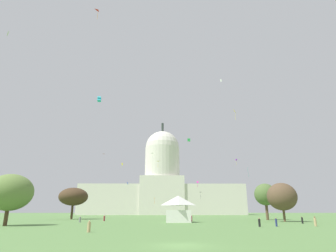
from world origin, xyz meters
TOP-DOWN VIEW (x-y plane):
  - ground_plane at (0.00, 0.00)m, footprint 800.00×800.00m
  - capitol_building at (-3.38, 187.45)m, footprint 118.80×28.16m
  - event_tent at (2.11, 48.60)m, footprint 6.49×6.47m
  - tree_east_far at (30.65, 52.79)m, footprint 8.25×7.25m
  - tree_east_mid at (31.32, 67.53)m, footprint 9.28×9.10m
  - tree_west_near at (-32.21, 32.27)m, footprint 11.02×10.48m
  - tree_west_mid at (-33.38, 75.86)m, footprint 12.57×12.99m
  - person_maroon_near_tree_east at (5.90, 53.46)m, footprint 0.45×0.45m
  - person_black_front_right at (15.86, 28.12)m, footprint 0.55×0.55m
  - person_tan_front_center at (-11.53, 14.94)m, footprint 0.62×0.62m
  - person_grey_lawn_far_left at (-22.75, 49.35)m, footprint 0.64×0.64m
  - person_tan_back_right at (26.94, 29.83)m, footprint 0.56×0.56m
  - person_black_mid_center at (29.70, 40.82)m, footprint 0.39×0.39m
  - person_maroon_mid_right at (-18.36, 57.72)m, footprint 0.50×0.50m
  - person_navy_back_left at (19.30, 29.09)m, footprint 0.38×0.38m
  - kite_white_high at (20.16, 72.09)m, footprint 0.63×0.85m
  - kite_yellow_high at (25.72, 76.70)m, footprint 1.06×1.14m
  - kite_turquoise_mid at (36.48, 101.56)m, footprint 0.66×1.03m
  - kite_blue_low at (-18.75, 107.33)m, footprint 0.63×1.14m
  - kite_pink_mid at (-27.61, 93.32)m, footprint 1.21×1.00m
  - kite_gold_mid at (-4.10, 97.72)m, footprint 1.57×1.34m
  - kite_green_mid at (7.42, 73.74)m, footprint 1.11×1.13m
  - kite_black_low at (21.88, 159.61)m, footprint 1.72×1.01m
  - kite_violet_mid at (36.40, 120.60)m, footprint 1.00×1.01m
  - kite_orange_low at (-8.00, 161.07)m, footprint 0.28×1.08m
  - kite_red_high at (-20.98, 43.15)m, footprint 1.29×1.44m
  - kite_lime_high at (-39.52, 33.37)m, footprint 0.54×0.80m
  - kite_magenta_low at (12.60, 95.28)m, footprint 0.84×0.46m
  - kite_cyan_high at (-21.67, 54.97)m, footprint 1.20×1.28m
  - kite_white_mid at (-5.30, 68.22)m, footprint 0.76×1.35m
  - kite_yellow_mid at (-24.85, 127.51)m, footprint 0.81×0.74m

SIDE VIEW (x-z plane):
  - ground_plane at x=0.00m, z-range 0.00..0.00m
  - person_grey_lawn_far_left at x=-22.75m, z-range -0.08..1.38m
  - person_tan_front_center at x=-11.53m, z-range -0.08..1.44m
  - person_black_mid_center at x=29.70m, z-range -0.07..1.47m
  - person_black_front_right at x=15.86m, z-range -0.07..1.48m
  - person_navy_back_left at x=19.30m, z-range -0.06..1.50m
  - person_maroon_mid_right at x=-18.36m, z-range -0.08..1.54m
  - person_maroon_near_tree_east at x=5.90m, z-range -0.05..1.62m
  - person_tan_back_right at x=26.94m, z-range -0.08..1.71m
  - event_tent at x=2.11m, z-range 0.03..6.50m
  - tree_west_near at x=-32.21m, z-range 1.35..11.27m
  - tree_east_far at x=30.65m, z-range 1.40..11.56m
  - tree_west_mid at x=-33.38m, z-range 2.22..12.83m
  - tree_east_mid at x=31.32m, z-range 2.14..13.48m
  - kite_orange_low at x=-8.00m, z-range 8.15..12.12m
  - kite_black_low at x=21.88m, z-range 11.82..15.83m
  - kite_magenta_low at x=12.60m, z-range 12.93..15.65m
  - kite_blue_low at x=-18.75m, z-range 14.47..15.77m
  - capitol_building at x=-3.38m, z-range -14.50..55.34m
  - kite_turquoise_mid at x=36.48m, z-range 18.38..23.21m
  - kite_white_mid at x=-5.30m, z-range 20.07..22.34m
  - kite_gold_mid at x=-4.10m, z-range 22.19..24.85m
  - kite_pink_mid at x=-27.61m, z-range 26.02..26.20m
  - kite_yellow_mid at x=-24.85m, z-range 25.74..28.60m
  - kite_green_mid at x=7.42m, z-range 27.08..28.12m
  - kite_violet_mid at x=36.40m, z-range 26.77..30.31m
  - kite_cyan_high at x=-21.67m, z-range 34.99..36.55m
  - kite_yellow_high at x=25.72m, z-range 37.60..41.82m
  - kite_lime_high at x=-39.52m, z-range 43.29..44.62m
  - kite_white_high at x=20.16m, z-range 50.30..51.32m
  - kite_red_high at x=-20.98m, z-range 57.23..60.18m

